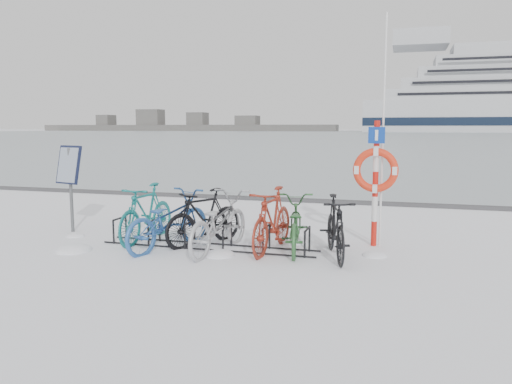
% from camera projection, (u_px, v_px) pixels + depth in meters
% --- Properties ---
extents(ground, '(900.00, 900.00, 0.00)m').
position_uv_depth(ground, '(208.00, 247.00, 8.99)').
color(ground, white).
rests_on(ground, ground).
extents(ice_sheet, '(400.00, 298.00, 0.02)m').
position_uv_depth(ice_sheet, '(391.00, 134.00, 156.52)').
color(ice_sheet, '#A4AFB9').
rests_on(ice_sheet, ground).
extents(quay_edge, '(400.00, 0.25, 0.10)m').
position_uv_depth(quay_edge, '(283.00, 199.00, 14.60)').
color(quay_edge, '#3F3F42').
rests_on(quay_edge, ground).
extents(bike_rack, '(4.00, 0.48, 0.46)m').
position_uv_depth(bike_rack, '(208.00, 238.00, 8.97)').
color(bike_rack, black).
rests_on(bike_rack, ground).
extents(info_board, '(0.63, 0.37, 1.78)m').
position_uv_depth(info_board, '(69.00, 170.00, 10.16)').
color(info_board, '#595B5E').
rests_on(info_board, ground).
extents(lifebuoy_station, '(0.79, 0.23, 4.13)m').
position_uv_depth(lifebuoy_station, '(376.00, 171.00, 8.89)').
color(lifebuoy_station, red).
rests_on(lifebuoy_station, ground).
extents(shoreline, '(180.00, 12.00, 9.50)m').
position_uv_depth(shoreline, '(179.00, 126.00, 290.03)').
color(shoreline, '#4B4B4B').
rests_on(shoreline, ground).
extents(bike_0, '(0.63, 1.89, 1.12)m').
position_uv_depth(bike_0, '(146.00, 211.00, 9.50)').
color(bike_0, '#157070').
rests_on(bike_0, ground).
extents(bike_1, '(1.29, 2.15, 1.07)m').
position_uv_depth(bike_1, '(168.00, 219.00, 8.90)').
color(bike_1, '#29579B').
rests_on(bike_1, ground).
extents(bike_2, '(1.28, 1.79, 1.06)m').
position_uv_depth(bike_2, '(204.00, 216.00, 9.21)').
color(bike_2, black).
rests_on(bike_2, ground).
extents(bike_3, '(0.96, 2.11, 1.07)m').
position_uv_depth(bike_3, '(218.00, 221.00, 8.67)').
color(bike_3, '#A4A7AC').
rests_on(bike_3, ground).
extents(bike_4, '(0.71, 1.95, 1.14)m').
position_uv_depth(bike_4, '(272.00, 218.00, 8.72)').
color(bike_4, maroon).
rests_on(bike_4, ground).
extents(bike_5, '(0.99, 1.97, 0.98)m').
position_uv_depth(bike_5, '(294.00, 222.00, 8.76)').
color(bike_5, '#2A5D2E').
rests_on(bike_5, ground).
extents(bike_6, '(0.96, 1.84, 1.06)m').
position_uv_depth(bike_6, '(336.00, 225.00, 8.28)').
color(bike_6, black).
rests_on(bike_6, ground).
extents(snow_drifts, '(6.18, 2.31, 0.22)m').
position_uv_depth(snow_drifts, '(189.00, 247.00, 9.05)').
color(snow_drifts, white).
rests_on(snow_drifts, ground).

